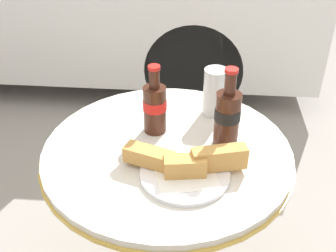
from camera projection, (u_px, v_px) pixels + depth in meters
bistro_table at (167, 194)px, 1.27m from camera, size 0.71×0.71×0.75m
cola_bottle_left at (227, 116)px, 1.14m from camera, size 0.07×0.07×0.23m
cola_bottle_right at (155, 106)px, 1.20m from camera, size 0.07×0.07×0.21m
drinking_glass at (215, 94)px, 1.29m from camera, size 0.07×0.07×0.15m
lunch_plate_near at (186, 166)px, 1.07m from camera, size 0.32×0.23×0.07m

